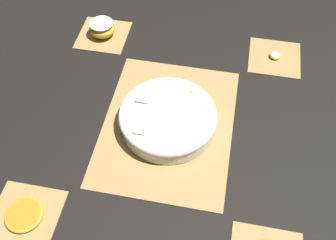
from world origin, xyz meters
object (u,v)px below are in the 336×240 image
fruit_salad_bowl (168,118)px  apple_half (102,28)px  banana_coin_single (275,56)px  orange_slice_whole (24,215)px

fruit_salad_bowl → apple_half: fruit_salad_bowl is taller
fruit_salad_bowl → banana_coin_single: bearing=-41.0°
apple_half → orange_slice_whole: bearing=180.0°
apple_half → banana_coin_single: size_ratio=2.51×
orange_slice_whole → banana_coin_single: 0.85m
fruit_salad_bowl → orange_slice_whole: fruit_salad_bowl is taller
fruit_salad_bowl → banana_coin_single: size_ratio=7.93×
orange_slice_whole → banana_coin_single: bearing=-41.0°
apple_half → orange_slice_whole: 0.64m
apple_half → orange_slice_whole: apple_half is taller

